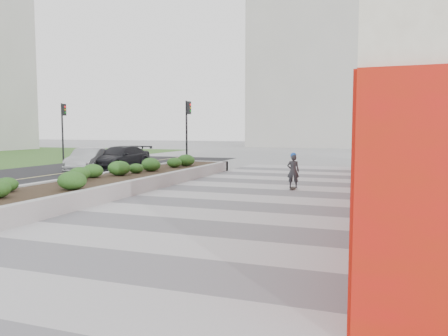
% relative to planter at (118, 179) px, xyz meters
% --- Properties ---
extents(ground, '(160.00, 160.00, 0.00)m').
position_rel_planter_xyz_m(ground, '(5.50, -7.00, -0.42)').
color(ground, gray).
rests_on(ground, ground).
extents(walkway, '(8.00, 36.00, 0.01)m').
position_rel_planter_xyz_m(walkway, '(5.50, -4.00, -0.41)').
color(walkway, '#A8A8AD').
rests_on(walkway, ground).
extents(planter, '(3.00, 18.00, 0.90)m').
position_rel_planter_xyz_m(planter, '(0.00, 0.00, 0.00)').
color(planter, '#9E9EA0').
rests_on(planter, ground).
extents(traffic_signal_near, '(0.33, 0.28, 4.20)m').
position_rel_planter_xyz_m(traffic_signal_near, '(-1.73, 10.50, 2.34)').
color(traffic_signal_near, black).
rests_on(traffic_signal_near, ground).
extents(traffic_signal_far, '(0.33, 0.28, 4.20)m').
position_rel_planter_xyz_m(traffic_signal_far, '(-10.93, 10.00, 2.34)').
color(traffic_signal_far, black).
rests_on(traffic_signal_far, ground).
extents(distant_bldg_north_l, '(16.00, 12.00, 20.00)m').
position_rel_planter_xyz_m(distant_bldg_north_l, '(0.50, 48.00, 9.58)').
color(distant_bldg_north_l, '#ADAAA3').
rests_on(distant_bldg_north_l, ground).
extents(manhole_cover, '(0.44, 0.44, 0.01)m').
position_rel_planter_xyz_m(manhole_cover, '(6.00, -4.00, -0.42)').
color(manhole_cover, '#595654').
rests_on(manhole_cover, ground).
extents(skateboarder, '(0.54, 0.73, 1.48)m').
position_rel_planter_xyz_m(skateboarder, '(6.55, 2.29, 0.33)').
color(skateboarder, beige).
rests_on(skateboarder, ground).
extents(car_silver, '(2.64, 4.30, 1.34)m').
position_rel_planter_xyz_m(car_silver, '(-5.75, 5.76, 0.25)').
color(car_silver, '#A2A5A9').
rests_on(car_silver, ground).
extents(car_dark, '(2.17, 4.90, 1.40)m').
position_rel_planter_xyz_m(car_dark, '(-4.80, 7.43, 0.28)').
color(car_dark, black).
rests_on(car_dark, ground).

